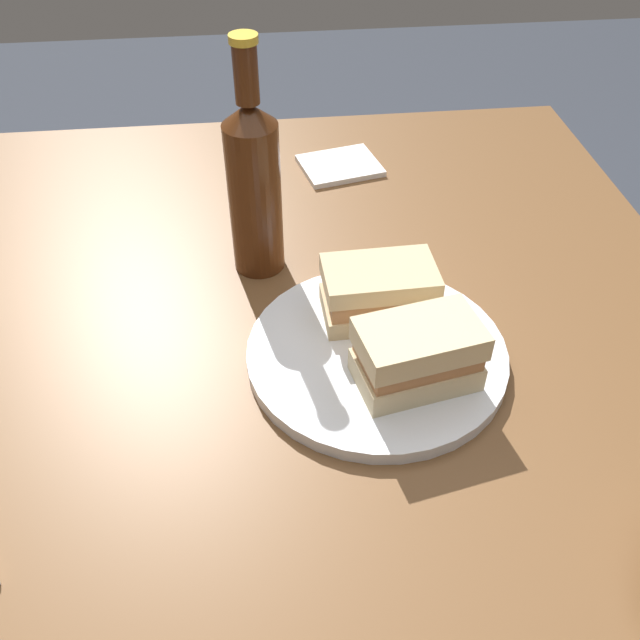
% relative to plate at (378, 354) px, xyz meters
% --- Properties ---
extents(ground_plane, '(6.00, 6.00, 0.00)m').
position_rel_plate_xyz_m(ground_plane, '(0.11, -0.07, -0.75)').
color(ground_plane, '#333842').
extents(dining_table, '(1.02, 0.99, 0.74)m').
position_rel_plate_xyz_m(dining_table, '(0.11, -0.07, -0.38)').
color(dining_table, brown).
rests_on(dining_table, ground).
extents(plate, '(0.27, 0.27, 0.02)m').
position_rel_plate_xyz_m(plate, '(0.00, 0.00, 0.00)').
color(plate, white).
rests_on(plate, dining_table).
extents(sandwich_half_left, '(0.13, 0.09, 0.07)m').
position_rel_plate_xyz_m(sandwich_half_left, '(-0.03, 0.05, 0.04)').
color(sandwich_half_left, beige).
rests_on(sandwich_half_left, plate).
extents(sandwich_half_right, '(0.12, 0.08, 0.06)m').
position_rel_plate_xyz_m(sandwich_half_right, '(-0.01, -0.05, 0.04)').
color(sandwich_half_right, '#CCB284').
rests_on(sandwich_half_right, plate).
extents(potato_wedge_front, '(0.06, 0.03, 0.02)m').
position_rel_plate_xyz_m(potato_wedge_front, '(-0.03, -0.03, 0.02)').
color(potato_wedge_front, gold).
rests_on(potato_wedge_front, plate).
extents(potato_wedge_middle, '(0.05, 0.03, 0.02)m').
position_rel_plate_xyz_m(potato_wedge_middle, '(-0.06, 0.00, 0.02)').
color(potato_wedge_middle, gold).
rests_on(potato_wedge_middle, plate).
extents(potato_wedge_back, '(0.05, 0.04, 0.02)m').
position_rel_plate_xyz_m(potato_wedge_back, '(-0.07, -0.02, 0.02)').
color(potato_wedge_back, '#AD702D').
rests_on(potato_wedge_back, plate).
extents(potato_wedge_left_edge, '(0.04, 0.04, 0.02)m').
position_rel_plate_xyz_m(potato_wedge_left_edge, '(-0.08, -0.04, 0.02)').
color(potato_wedge_left_edge, '#B77F33').
rests_on(potato_wedge_left_edge, plate).
extents(potato_wedge_right_edge, '(0.04, 0.05, 0.02)m').
position_rel_plate_xyz_m(potato_wedge_right_edge, '(-0.02, -0.03, 0.02)').
color(potato_wedge_right_edge, '#AD702D').
rests_on(potato_wedge_right_edge, plate).
extents(cider_bottle, '(0.06, 0.06, 0.28)m').
position_rel_plate_xyz_m(cider_bottle, '(0.11, -0.18, 0.10)').
color(cider_bottle, '#47230F').
rests_on(cider_bottle, dining_table).
extents(napkin, '(0.13, 0.11, 0.01)m').
position_rel_plate_xyz_m(napkin, '(-0.01, -0.39, -0.00)').
color(napkin, white).
rests_on(napkin, dining_table).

